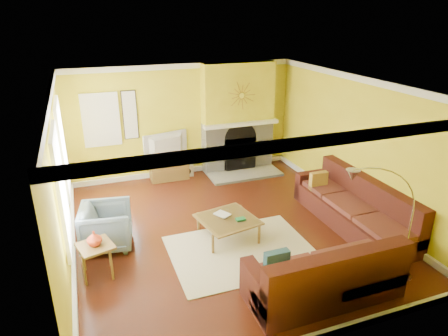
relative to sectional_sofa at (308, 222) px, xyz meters
name	(u,v)px	position (x,y,z in m)	size (l,w,h in m)	color
floor	(226,229)	(-1.14, 1.00, -0.46)	(5.50, 6.00, 0.02)	#582212
ceiling	(226,84)	(-1.14, 1.00, 2.26)	(5.50, 6.00, 0.02)	white
wall_back	(183,120)	(-1.14, 4.01, 0.90)	(5.50, 0.02, 2.70)	yellow
wall_front	(321,252)	(-1.14, -2.01, 0.90)	(5.50, 0.02, 2.70)	yellow
wall_left	(59,183)	(-3.90, 1.00, 0.90)	(0.02, 6.00, 2.70)	yellow
wall_right	(356,145)	(1.62, 1.00, 0.90)	(0.02, 6.00, 2.70)	yellow
baseboard	(226,226)	(-1.14, 1.00, -0.39)	(5.50, 6.00, 0.12)	white
crown_molding	(226,89)	(-1.14, 1.00, 2.19)	(5.50, 6.00, 0.12)	white
window_left_near	(61,148)	(-3.86, 2.30, 1.05)	(0.06, 1.22, 1.72)	white
window_left_far	(60,190)	(-3.86, 0.40, 1.05)	(0.06, 1.22, 1.72)	white
window_back	(101,120)	(-3.04, 3.96, 1.10)	(0.82, 0.06, 1.22)	white
wall_art	(130,115)	(-2.39, 3.97, 1.15)	(0.34, 0.04, 1.14)	white
fireplace	(238,118)	(0.21, 3.80, 0.90)	(1.80, 0.40, 2.70)	#9F9C96
mantel	(241,124)	(0.21, 3.56, 0.80)	(1.92, 0.22, 0.08)	white
hearth	(245,175)	(0.21, 3.25, -0.42)	(1.80, 0.70, 0.06)	#9F9C96
sunburst	(242,95)	(0.21, 3.57, 1.50)	(0.70, 0.04, 0.70)	olive
rug	(242,251)	(-1.16, 0.18, -0.44)	(2.40, 1.80, 0.02)	beige
sectional_sofa	(308,222)	(0.00, 0.00, 0.00)	(3.22, 3.41, 0.90)	#481C17
coffee_table	(228,227)	(-1.22, 0.72, -0.26)	(0.95, 0.95, 0.38)	white
media_console	(169,169)	(-1.61, 3.71, -0.20)	(0.91, 0.41, 0.50)	brown
tv	(168,147)	(-1.61, 3.71, 0.37)	(1.12, 0.15, 0.65)	black
subwoofer	(186,169)	(-1.16, 3.80, -0.30)	(0.30, 0.30, 0.30)	white
armchair	(107,226)	(-3.28, 1.14, -0.06)	(0.82, 0.85, 0.77)	slate
side_table	(97,260)	(-3.50, 0.35, -0.18)	(0.49, 0.49, 0.54)	brown
vase	(94,238)	(-3.50, 0.35, 0.21)	(0.23, 0.23, 0.24)	red
book	(218,216)	(-1.36, 0.81, -0.06)	(0.21, 0.28, 0.03)	white
arc_lamp	(381,229)	(0.33, -1.33, 0.52)	(1.25, 0.36, 1.95)	silver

